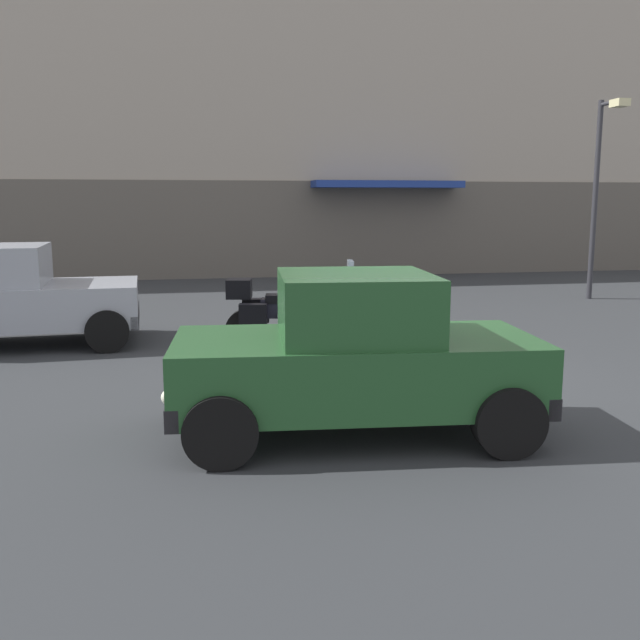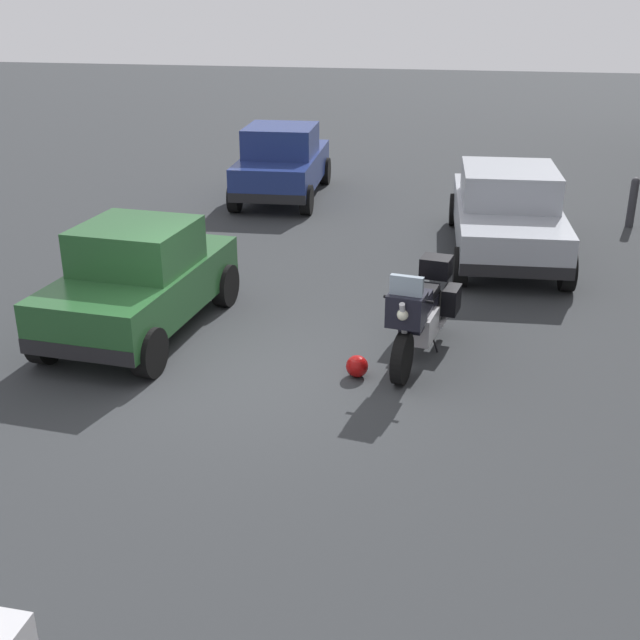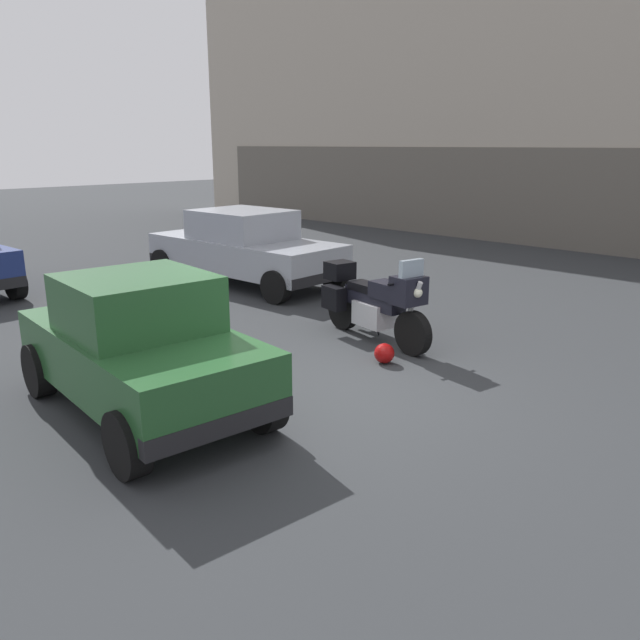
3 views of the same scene
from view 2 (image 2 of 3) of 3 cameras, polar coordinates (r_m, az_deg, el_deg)
The scene contains 7 objects.
ground_plane at distance 10.21m, azimuth -5.51°, elevation -3.74°, with size 80.00×80.00×0.00m, color #2D3033.
motorcycle at distance 10.49m, azimuth 7.11°, elevation 0.63°, with size 2.25×0.93×1.36m.
helmet at distance 10.02m, azimuth 2.64°, elevation -3.29°, with size 0.28×0.28×0.28m, color #990C0C.
car_sedan_far at distance 14.86m, azimuth 13.10°, elevation 7.50°, with size 4.65×2.14×1.56m.
car_compact_side at distance 11.36m, azimuth -12.67°, elevation 2.80°, with size 3.57×1.96×1.56m.
car_wagon_end at distance 18.57m, azimuth -2.70°, elevation 11.10°, with size 3.94×1.95×1.64m.
bollard_curbside at distance 17.40m, azimuth 21.29°, elevation 7.87°, with size 0.16×0.16×1.01m.
Camera 2 is at (8.76, 2.65, 4.52)m, focal length 45.14 mm.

